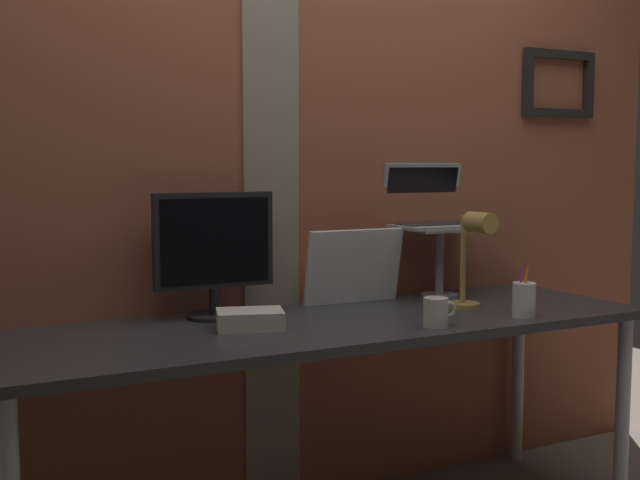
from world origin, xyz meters
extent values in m
cube|color=#9E563D|center=(0.00, 0.38, 1.17)|extent=(3.29, 0.12, 2.34)
cube|color=gray|center=(-0.14, 0.31, 1.17)|extent=(0.21, 0.01, 2.34)
cube|color=black|center=(1.16, 0.30, 1.68)|extent=(0.37, 0.03, 0.03)
cube|color=black|center=(1.16, 0.30, 1.44)|extent=(0.37, 0.03, 0.03)
cube|color=black|center=(0.99, 0.30, 1.56)|extent=(0.03, 0.03, 0.21)
cube|color=black|center=(1.32, 0.30, 1.56)|extent=(0.03, 0.03, 0.21)
cube|color=#333338|center=(-0.07, -0.01, 0.72)|extent=(2.13, 0.67, 0.03)
cylinder|color=#B2B2B7|center=(0.94, -0.29, 0.35)|extent=(0.05, 0.05, 0.70)
cylinder|color=#B2B2B7|center=(0.94, 0.26, 0.35)|extent=(0.05, 0.05, 0.70)
cylinder|color=black|center=(-0.40, 0.20, 0.74)|extent=(0.18, 0.18, 0.01)
cylinder|color=black|center=(-0.40, 0.20, 0.79)|extent=(0.04, 0.04, 0.09)
cube|color=black|center=(-0.40, 0.20, 0.99)|extent=(0.40, 0.04, 0.31)
cube|color=black|center=(-0.40, 0.18, 0.99)|extent=(0.36, 0.00, 0.27)
cylinder|color=gray|center=(0.49, 0.20, 0.74)|extent=(0.14, 0.14, 0.01)
cylinder|color=gray|center=(0.49, 0.20, 0.86)|extent=(0.03, 0.03, 0.24)
cube|color=gray|center=(0.49, 0.20, 0.99)|extent=(0.28, 0.22, 0.01)
cube|color=#ADB2B7|center=(0.49, 0.20, 1.00)|extent=(0.35, 0.21, 0.01)
cube|color=#2D2D30|center=(0.49, 0.22, 1.01)|extent=(0.31, 0.12, 0.00)
cube|color=#ADB2B7|center=(0.49, 0.33, 1.12)|extent=(0.35, 0.05, 0.23)
cube|color=black|center=(0.49, 0.32, 1.12)|extent=(0.32, 0.04, 0.20)
cube|color=white|center=(0.14, 0.22, 0.86)|extent=(0.37, 0.07, 0.27)
cylinder|color=tan|center=(0.44, -0.01, 0.74)|extent=(0.12, 0.12, 0.02)
cylinder|color=tan|center=(0.44, -0.01, 0.90)|extent=(0.02, 0.02, 0.31)
cylinder|color=tan|center=(0.44, -0.10, 1.03)|extent=(0.07, 0.11, 0.07)
cylinder|color=white|center=(0.51, -0.25, 0.79)|extent=(0.07, 0.07, 0.11)
cylinder|color=red|center=(0.52, -0.24, 0.82)|extent=(0.01, 0.02, 0.17)
cylinder|color=blue|center=(0.52, -0.23, 0.81)|extent=(0.03, 0.02, 0.13)
cylinder|color=purple|center=(0.51, -0.23, 0.82)|extent=(0.03, 0.01, 0.16)
cylinder|color=orange|center=(0.50, -0.25, 0.82)|extent=(0.03, 0.03, 0.16)
cylinder|color=silver|center=(0.16, -0.25, 0.78)|extent=(0.08, 0.08, 0.09)
torus|color=silver|center=(0.21, -0.25, 0.78)|extent=(0.05, 0.01, 0.05)
cube|color=silver|center=(-0.36, -0.01, 0.76)|extent=(0.23, 0.19, 0.06)
camera|label=1|loc=(-1.23, -2.19, 1.23)|focal=43.86mm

